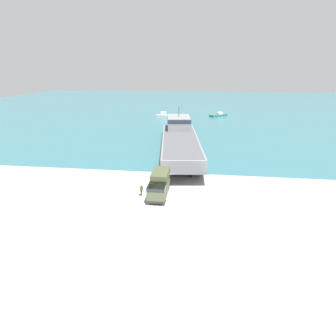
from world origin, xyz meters
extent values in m
plane|color=#B7B5AD|center=(0.00, 0.00, 0.00)|extent=(240.00, 240.00, 0.00)
cube|color=#336B75|center=(0.00, 95.79, 0.00)|extent=(240.00, 180.00, 0.01)
cube|color=gray|center=(0.79, 21.21, 1.11)|extent=(11.55, 31.41, 2.23)
cube|color=#56565B|center=(0.79, 21.21, 2.27)|extent=(10.77, 30.12, 0.08)
cube|color=gray|center=(-0.42, 31.68, 3.82)|extent=(6.60, 9.19, 3.17)
cube|color=#28333D|center=(-0.42, 31.68, 4.78)|extent=(6.77, 9.29, 0.95)
cylinder|color=#3F3F42|center=(-0.42, 31.68, 6.60)|extent=(0.16, 0.16, 2.40)
cube|color=#56565B|center=(2.91, 2.95, 1.18)|extent=(7.52, 6.87, 2.26)
cube|color=#566042|center=(-0.41, -2.68, 0.91)|extent=(2.48, 6.98, 1.09)
cube|color=#566042|center=(-0.40, -4.98, 1.95)|extent=(2.31, 2.38, 0.99)
cube|color=#28333D|center=(-0.40, -4.98, 2.20)|extent=(2.39, 2.40, 0.49)
cube|color=#495236|center=(-0.41, -1.49, 2.29)|extent=(2.37, 4.41, 1.66)
cube|color=#2D2D2D|center=(-0.39, -6.08, 0.51)|extent=(2.50, 0.25, 0.32)
cylinder|color=black|center=(0.61, -4.83, 0.56)|extent=(0.40, 1.12, 1.12)
cylinder|color=black|center=(-1.40, -4.84, 0.56)|extent=(0.40, 1.12, 1.12)
cylinder|color=black|center=(0.59, -1.06, 0.56)|extent=(0.40, 1.12, 1.12)
cylinder|color=black|center=(-1.41, -1.07, 0.56)|extent=(0.40, 1.12, 1.12)
cylinder|color=black|center=(0.59, 0.04, 0.56)|extent=(0.40, 1.12, 1.12)
cylinder|color=black|center=(-1.42, 0.03, 0.56)|extent=(0.40, 1.12, 1.12)
cylinder|color=#6B664C|center=(-2.88, -3.64, 0.43)|extent=(0.14, 0.14, 0.86)
cylinder|color=#6B664C|center=(-2.79, -3.48, 0.43)|extent=(0.14, 0.14, 0.86)
cube|color=#6B664C|center=(-2.84, -3.56, 1.20)|extent=(0.43, 0.50, 0.68)
sphere|color=tan|center=(-2.84, -3.56, 1.66)|extent=(0.23, 0.23, 0.23)
cube|color=#B7BABF|center=(-7.99, 60.62, 0.52)|extent=(6.41, 2.91, 1.04)
cube|color=silver|center=(-8.45, 60.70, 1.61)|extent=(2.05, 1.64, 1.14)
cube|color=#2D7060|center=(12.08, 66.21, 0.36)|extent=(7.10, 6.48, 0.72)
cube|color=silver|center=(12.51, 66.57, 1.11)|extent=(2.70, 2.62, 0.79)
cylinder|color=#333338|center=(4.01, 4.22, 0.26)|extent=(0.27, 0.27, 0.52)
sphere|color=#333338|center=(4.01, 4.22, 0.60)|extent=(0.31, 0.31, 0.31)
camera|label=1|loc=(4.84, -36.22, 16.87)|focal=28.00mm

